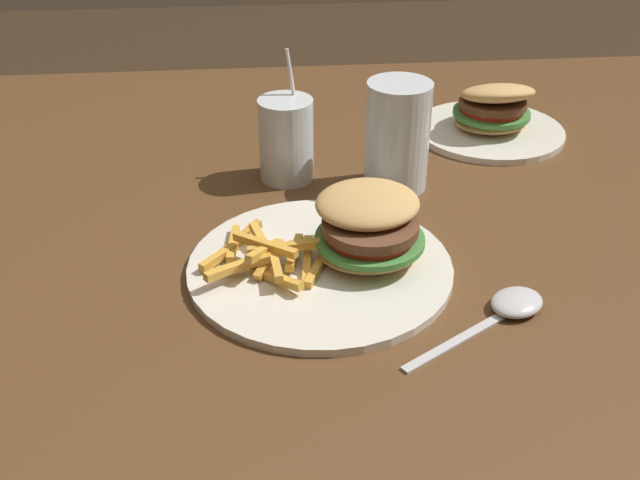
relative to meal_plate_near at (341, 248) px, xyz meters
name	(u,v)px	position (x,y,z in m)	size (l,w,h in m)	color
dining_table	(398,264)	(0.10, 0.14, -0.12)	(1.69, 1.12, 0.77)	brown
meal_plate_near	(341,248)	(0.00, 0.00, 0.00)	(0.30, 0.30, 0.09)	silver
beer_glass	(395,140)	(0.10, 0.19, 0.04)	(0.09, 0.09, 0.15)	silver
juice_glass	(286,143)	(-0.05, 0.23, 0.03)	(0.07, 0.07, 0.18)	silver
spoon	(512,305)	(0.17, -0.10, -0.02)	(0.18, 0.13, 0.02)	silver
meal_plate_far	(492,116)	(0.28, 0.35, 0.00)	(0.23, 0.23, 0.10)	silver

